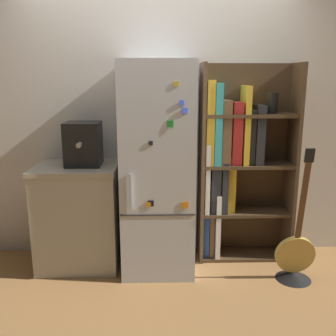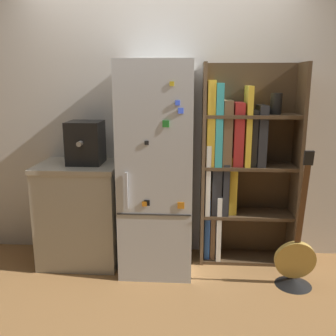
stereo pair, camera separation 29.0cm
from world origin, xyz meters
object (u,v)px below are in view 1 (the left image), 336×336
(refrigerator, at_px, (158,169))
(espresso_machine, at_px, (83,144))
(guitar, at_px, (295,261))
(bookshelf, at_px, (234,163))

(refrigerator, height_order, espresso_machine, refrigerator)
(guitar, bearing_deg, bookshelf, 132.76)
(refrigerator, distance_m, guitar, 1.41)
(guitar, bearing_deg, refrigerator, 165.63)
(refrigerator, xyz_separation_m, bookshelf, (0.71, 0.19, 0.01))
(espresso_machine, distance_m, guitar, 2.07)
(refrigerator, bearing_deg, bookshelf, 15.06)
(refrigerator, xyz_separation_m, espresso_machine, (-0.65, 0.06, 0.21))
(espresso_machine, xyz_separation_m, guitar, (1.80, -0.36, -0.95))
(refrigerator, height_order, guitar, refrigerator)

